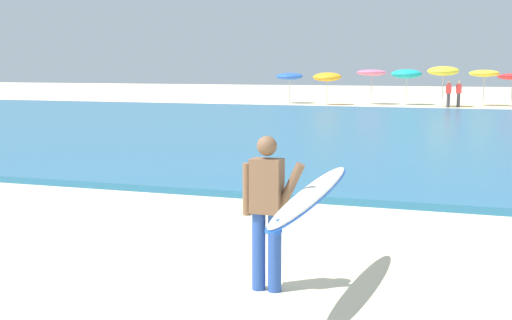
% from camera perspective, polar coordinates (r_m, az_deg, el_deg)
% --- Properties ---
extents(ground_plane, '(160.00, 160.00, 0.00)m').
position_cam_1_polar(ground_plane, '(8.80, -10.47, -8.74)').
color(ground_plane, beige).
extents(sea, '(120.00, 28.00, 0.14)m').
position_cam_1_polar(sea, '(26.46, 10.01, 2.40)').
color(sea, teal).
rests_on(sea, ground).
extents(surfer_with_board, '(0.97, 2.90, 1.73)m').
position_cam_1_polar(surfer_with_board, '(7.50, 2.77, -3.34)').
color(surfer_with_board, '#284CA3').
rests_on(surfer_with_board, ground).
extents(beach_umbrella_0, '(1.84, 1.86, 2.06)m').
position_cam_1_polar(beach_umbrella_0, '(46.59, 2.76, 6.88)').
color(beach_umbrella_0, beige).
rests_on(beach_umbrella_0, ground).
extents(beach_umbrella_1, '(1.83, 1.87, 2.14)m').
position_cam_1_polar(beach_umbrella_1, '(44.86, 5.87, 6.81)').
color(beach_umbrella_1, beige).
rests_on(beach_umbrella_1, ground).
extents(beach_umbrella_2, '(1.95, 1.96, 2.28)m').
position_cam_1_polar(beach_umbrella_2, '(45.91, 9.49, 7.09)').
color(beach_umbrella_2, beige).
rests_on(beach_umbrella_2, ground).
extents(beach_umbrella_3, '(1.95, 1.97, 2.30)m').
position_cam_1_polar(beach_umbrella_3, '(45.71, 12.27, 6.93)').
color(beach_umbrella_3, beige).
rests_on(beach_umbrella_3, ground).
extents(beach_umbrella_4, '(1.90, 1.94, 2.52)m').
position_cam_1_polar(beach_umbrella_4, '(44.01, 15.14, 7.08)').
color(beach_umbrella_4, beige).
rests_on(beach_umbrella_4, ground).
extents(beach_umbrella_5, '(1.87, 1.87, 2.24)m').
position_cam_1_polar(beach_umbrella_5, '(45.88, 18.25, 6.78)').
color(beach_umbrella_5, beige).
rests_on(beach_umbrella_5, ground).
extents(beach_umbrella_6, '(1.77, 1.79, 2.08)m').
position_cam_1_polar(beach_umbrella_6, '(44.80, 20.34, 6.44)').
color(beach_umbrella_6, beige).
rests_on(beach_umbrella_6, ground).
extents(beachgoer_near_row_left, '(0.32, 0.20, 1.58)m').
position_cam_1_polar(beachgoer_near_row_left, '(43.60, 16.32, 5.28)').
color(beachgoer_near_row_left, '#383842').
rests_on(beachgoer_near_row_left, ground).
extents(beachgoer_near_row_mid, '(0.32, 0.20, 1.58)m').
position_cam_1_polar(beachgoer_near_row_mid, '(43.27, 15.55, 5.30)').
color(beachgoer_near_row_mid, '#383842').
rests_on(beachgoer_near_row_mid, ground).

